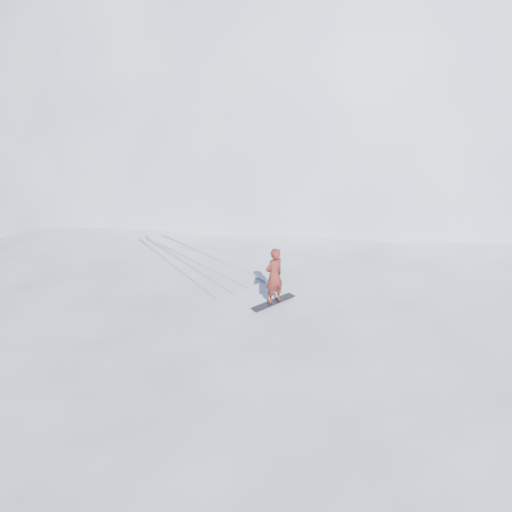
{
  "coord_description": "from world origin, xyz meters",
  "views": [
    {
      "loc": [
        -6.35,
        -9.26,
        9.08
      ],
      "look_at": [
        0.03,
        1.43,
        3.5
      ],
      "focal_mm": 32.0,
      "sensor_mm": 36.0,
      "label": 1
    }
  ],
  "objects": [
    {
      "name": "board_tracks",
      "position": [
        -0.9,
        4.45,
        2.42
      ],
      "size": [
        2.42,
        5.99,
        0.04
      ],
      "color": "silver",
      "rests_on": "ground"
    },
    {
      "name": "near_ridge",
      "position": [
        1.0,
        3.0,
        0.0
      ],
      "size": [
        36.0,
        28.0,
        4.8
      ],
      "primitive_type": "ellipsoid",
      "color": "white",
      "rests_on": "ground"
    },
    {
      "name": "snowboard",
      "position": [
        0.03,
        0.43,
        2.41
      ],
      "size": [
        1.49,
        0.46,
        0.02
      ],
      "primitive_type": "cube",
      "rotation": [
        0.0,
        0.0,
        0.13
      ],
      "color": "black",
      "rests_on": "near_ridge"
    },
    {
      "name": "peak_shoulder",
      "position": [
        10.0,
        20.0,
        0.0
      ],
      "size": [
        28.0,
        24.0,
        18.0
      ],
      "primitive_type": "ellipsoid",
      "color": "white",
      "rests_on": "ground"
    },
    {
      "name": "wind_bumps",
      "position": [
        -0.56,
        2.12,
        0.0
      ],
      "size": [
        16.0,
        14.4,
        1.0
      ],
      "color": "white",
      "rests_on": "ground"
    },
    {
      "name": "snowboarder",
      "position": [
        0.03,
        0.43,
        3.27
      ],
      "size": [
        0.66,
        0.48,
        1.69
      ],
      "primitive_type": "imported",
      "rotation": [
        0.0,
        0.0,
        3.27
      ],
      "color": "maroon",
      "rests_on": "snowboard"
    },
    {
      "name": "summit_peak",
      "position": [
        22.0,
        26.0,
        0.0
      ],
      "size": [
        60.0,
        56.0,
        56.0
      ],
      "primitive_type": "ellipsoid",
      "color": "white",
      "rests_on": "ground"
    },
    {
      "name": "ground",
      "position": [
        0.0,
        0.0,
        0.0
      ],
      "size": [
        400.0,
        400.0,
        0.0
      ],
      "primitive_type": "plane",
      "color": "white",
      "rests_on": "ground"
    }
  ]
}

